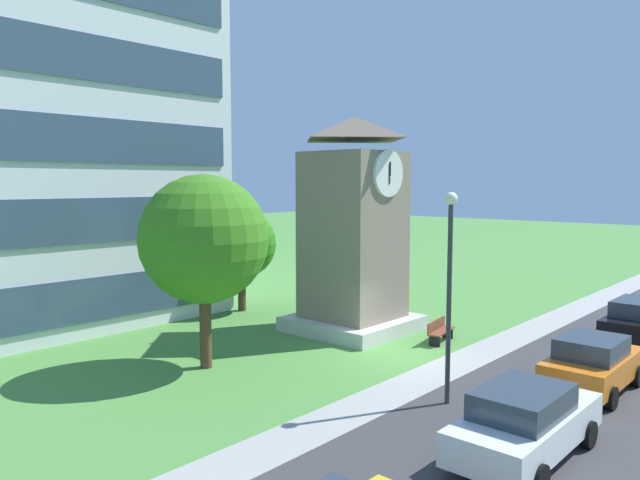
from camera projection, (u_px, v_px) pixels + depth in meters
The scene contains 12 objects.
ground_plane at pixel (395, 356), 22.00m from camera, with size 160.00×160.00×0.00m, color #4C893D.
street_asphalt at pixel (581, 398), 17.64m from camera, with size 120.00×7.20×0.01m, color #38383A.
kerb_strip at pixel (448, 368), 20.56m from camera, with size 120.00×1.60×0.01m, color #9E9E99.
office_building at pixel (5, 8), 28.01m from camera, with size 14.68×14.95×28.80m.
clock_tower at pixel (353, 237), 25.45m from camera, with size 4.64×4.64×9.05m.
park_bench at pixel (440, 331), 23.83m from camera, with size 1.86×0.78×0.88m.
street_lamp at pixel (450, 274), 16.89m from camera, with size 0.36×0.36×6.05m.
tree_streetside at pixel (204, 239), 20.19m from camera, with size 4.36×4.36×6.60m.
tree_near_tower at pixel (241, 244), 29.44m from camera, with size 3.42×3.42×5.05m.
parked_car_white at pixel (525, 421), 13.75m from camera, with size 4.79×2.07×1.69m.
parked_car_orange at pixel (593, 363), 18.21m from camera, with size 4.17×2.08×1.69m.
parked_car_black at pixel (638, 320), 23.96m from camera, with size 4.69×1.97×1.69m.
Camera 1 is at (-17.89, -12.23, 6.30)m, focal length 33.77 mm.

